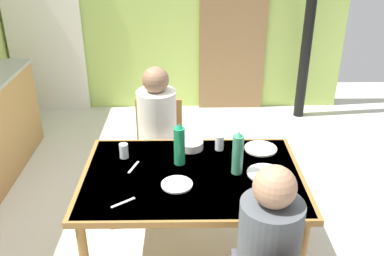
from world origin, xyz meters
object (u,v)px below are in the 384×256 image
water_bottle_green_near (179,145)px  serving_bowl_center (191,145)px  dining_table (192,184)px  water_bottle_green_far (238,153)px  person_near_diner (268,244)px  chair_far_diner (159,146)px  person_far_diner (157,122)px

water_bottle_green_near → serving_bowl_center: size_ratio=1.71×
dining_table → water_bottle_green_far: bearing=3.1°
dining_table → serving_bowl_center: bearing=90.8°
person_near_diner → water_bottle_green_near: size_ratio=2.65×
serving_bowl_center → chair_far_diner: bearing=117.6°
water_bottle_green_near → water_bottle_green_far: 0.38m
dining_table → serving_bowl_center: serving_bowl_center is taller
chair_far_diner → person_far_diner: size_ratio=1.13×
person_far_diner → water_bottle_green_near: (0.18, -0.55, 0.10)m
chair_far_diner → water_bottle_green_far: (0.54, -0.81, 0.38)m
dining_table → person_near_diner: bearing=-62.7°
dining_table → water_bottle_green_far: size_ratio=4.75×
dining_table → water_bottle_green_near: (-0.08, 0.13, 0.21)m
water_bottle_green_far → person_far_diner: bearing=128.9°
person_far_diner → water_bottle_green_near: 0.59m
chair_far_diner → water_bottle_green_near: 0.81m
dining_table → water_bottle_green_far: water_bottle_green_far is taller
chair_far_diner → serving_bowl_center: chair_far_diner is taller
person_far_diner → serving_bowl_center: (0.26, -0.35, -0.01)m
person_far_diner → dining_table: bearing=110.8°
person_near_diner → water_bottle_green_far: 0.71m
serving_bowl_center → water_bottle_green_near: bearing=-110.9°
chair_far_diner → person_near_diner: size_ratio=1.13×
dining_table → water_bottle_green_far: (0.28, 0.02, 0.21)m
person_near_diner → serving_bowl_center: person_near_diner is taller
chair_far_diner → person_far_diner: bearing=90.0°
water_bottle_green_near → person_far_diner: bearing=108.0°
water_bottle_green_near → serving_bowl_center: (0.08, 0.20, -0.11)m
person_near_diner → serving_bowl_center: 1.08m
water_bottle_green_far → serving_bowl_center: bearing=131.9°
serving_bowl_center → dining_table: bearing=-89.2°
person_near_diner → person_far_diner: bearing=114.1°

